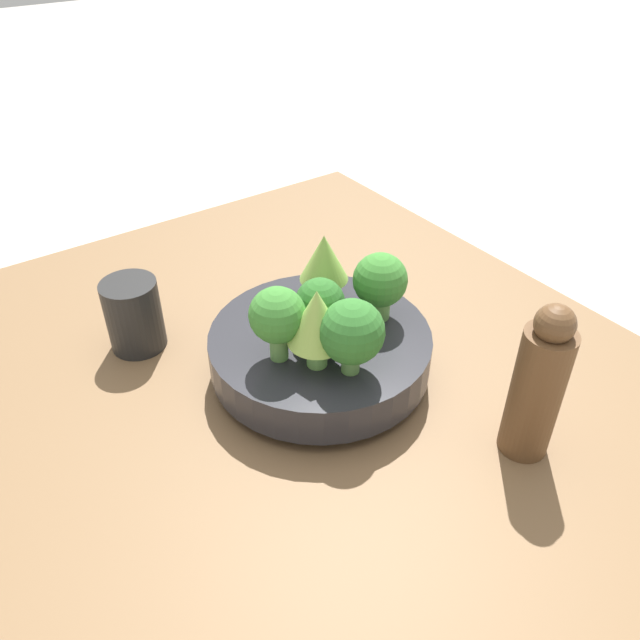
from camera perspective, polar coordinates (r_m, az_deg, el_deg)
The scene contains 11 objects.
ground_plane at distance 0.77m, azimuth -0.36°, elevation -8.68°, with size 6.00×6.00×0.00m, color #ADA89E.
table at distance 0.75m, azimuth -0.37°, elevation -7.75°, with size 1.03×0.83×0.03m.
bowl at distance 0.75m, azimuth 0.00°, elevation -2.79°, with size 0.26×0.26×0.06m.
broccoli_floret_center at distance 0.71m, azimuth 0.00°, elevation 1.48°, with size 0.06×0.06×0.07m.
romanesco_piece_far at distance 0.75m, azimuth 0.36°, elevation 5.49°, with size 0.06×0.06×0.09m.
romanesco_piece_near at distance 0.65m, azimuth -0.29°, elevation 0.10°, with size 0.06×0.06×0.10m.
broccoli_floret_back at distance 0.74m, azimuth 5.51°, elevation 3.47°, with size 0.07×0.07×0.09m.
broccoli_floret_right at distance 0.65m, azimuth 2.91°, elevation -1.16°, with size 0.07×0.07×0.09m.
broccoli_floret_front at distance 0.67m, azimuth -3.91°, elevation 0.29°, with size 0.06×0.06×0.09m.
cup at distance 0.82m, azimuth -16.65°, elevation 0.45°, with size 0.07×0.07×0.09m.
pepper_mill at distance 0.66m, azimuth 19.29°, elevation -5.68°, with size 0.05×0.05×0.18m.
Camera 1 is at (0.45, -0.31, 0.54)m, focal length 35.00 mm.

